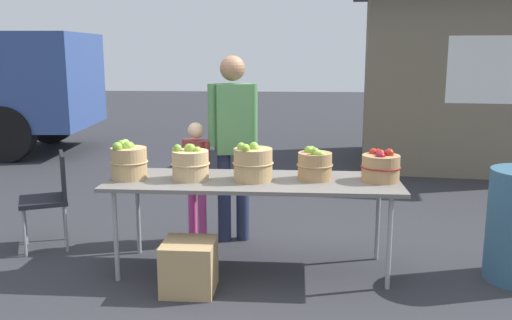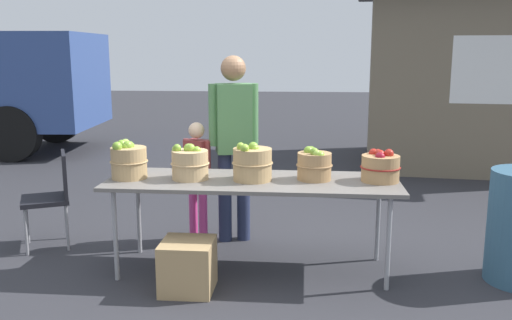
% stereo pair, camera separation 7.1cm
% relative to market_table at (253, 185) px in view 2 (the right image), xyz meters
% --- Properties ---
extents(ground_plane, '(40.00, 40.00, 0.00)m').
position_rel_market_table_xyz_m(ground_plane, '(0.00, 0.00, -0.71)').
color(ground_plane, '#2D2D33').
extents(market_table, '(2.30, 0.76, 0.75)m').
position_rel_market_table_xyz_m(market_table, '(0.00, 0.00, 0.00)').
color(market_table, slate).
rests_on(market_table, ground).
extents(apple_basket_green_0, '(0.30, 0.30, 0.31)m').
position_rel_market_table_xyz_m(apple_basket_green_0, '(-0.99, -0.03, 0.18)').
color(apple_basket_green_0, tan).
rests_on(apple_basket_green_0, market_table).
extents(apple_basket_green_1, '(0.31, 0.31, 0.29)m').
position_rel_market_table_xyz_m(apple_basket_green_1, '(-0.50, -0.01, 0.17)').
color(apple_basket_green_1, tan).
rests_on(apple_basket_green_1, market_table).
extents(apple_basket_green_2, '(0.32, 0.32, 0.31)m').
position_rel_market_table_xyz_m(apple_basket_green_2, '(0.00, -0.02, 0.17)').
color(apple_basket_green_2, tan).
rests_on(apple_basket_green_2, market_table).
extents(apple_basket_green_3, '(0.29, 0.29, 0.27)m').
position_rel_market_table_xyz_m(apple_basket_green_3, '(0.48, 0.05, 0.16)').
color(apple_basket_green_3, '#A87F51').
rests_on(apple_basket_green_3, market_table).
extents(apple_basket_red_0, '(0.31, 0.31, 0.26)m').
position_rel_market_table_xyz_m(apple_basket_red_0, '(0.99, 0.04, 0.15)').
color(apple_basket_red_0, '#A87F51').
rests_on(apple_basket_red_0, market_table).
extents(vendor_adult, '(0.44, 0.30, 1.71)m').
position_rel_market_table_xyz_m(vendor_adult, '(-0.24, 0.70, 0.30)').
color(vendor_adult, '#262D4C').
rests_on(vendor_adult, ground).
extents(child_customer, '(0.27, 0.22, 1.11)m').
position_rel_market_table_xyz_m(child_customer, '(-0.58, 0.68, -0.05)').
color(child_customer, '#CC3F8C').
rests_on(child_customer, ground).
extents(food_kiosk, '(3.80, 3.26, 2.74)m').
position_rel_market_table_xyz_m(food_kiosk, '(2.92, 4.63, 0.67)').
color(food_kiosk, '#726651').
rests_on(food_kiosk, ground).
extents(folding_chair, '(0.53, 0.53, 0.86)m').
position_rel_market_table_xyz_m(folding_chair, '(-1.84, 0.40, -0.20)').
color(folding_chair, black).
rests_on(folding_chair, ground).
extents(produce_crate, '(0.38, 0.38, 0.38)m').
position_rel_market_table_xyz_m(produce_crate, '(-0.44, -0.44, -0.52)').
color(produce_crate, tan).
rests_on(produce_crate, ground).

